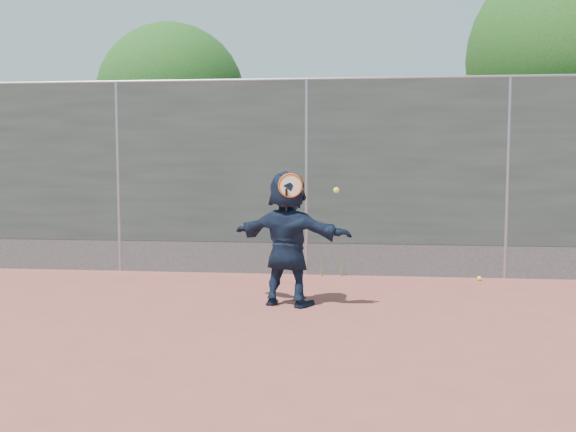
# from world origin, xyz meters

# --- Properties ---
(ground) EXTENTS (80.00, 80.00, 0.00)m
(ground) POSITION_xyz_m (0.00, 0.00, 0.00)
(ground) COLOR #9E4C42
(ground) RESTS_ON ground
(player) EXTENTS (1.61, 0.90, 1.65)m
(player) POSITION_xyz_m (-0.05, 1.38, 0.83)
(player) COLOR #132036
(player) RESTS_ON ground
(ball_ground) EXTENTS (0.07, 0.07, 0.07)m
(ball_ground) POSITION_xyz_m (2.59, 3.26, 0.03)
(ball_ground) COLOR #F0FC38
(ball_ground) RESTS_ON ground
(fence) EXTENTS (20.00, 0.06, 3.03)m
(fence) POSITION_xyz_m (-0.00, 3.50, 1.58)
(fence) COLOR #38423D
(fence) RESTS_ON ground
(swing_action) EXTENTS (0.72, 0.17, 0.51)m
(swing_action) POSITION_xyz_m (0.05, 1.17, 1.46)
(swing_action) COLOR #BF4E11
(swing_action) RESTS_ON ground
(tree_left) EXTENTS (3.15, 3.00, 4.53)m
(tree_left) POSITION_xyz_m (-2.85, 6.55, 2.94)
(tree_left) COLOR #382314
(tree_left) RESTS_ON ground
(weed_clump) EXTENTS (0.68, 0.07, 0.30)m
(weed_clump) POSITION_xyz_m (0.29, 3.38, 0.13)
(weed_clump) COLOR #387226
(weed_clump) RESTS_ON ground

